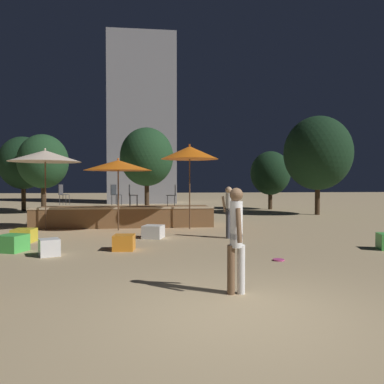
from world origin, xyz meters
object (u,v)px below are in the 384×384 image
(cube_seat_1, at_px, (124,242))
(bistro_chair_1, at_px, (115,193))
(patio_umbrella_0, at_px, (118,165))
(person_2, at_px, (229,210))
(person_1, at_px, (236,236))
(bistro_chair_2, at_px, (131,193))
(background_tree_1, at_px, (147,157))
(cube_seat_4, at_px, (12,243))
(background_tree_3, at_px, (43,162))
(background_tree_0, at_px, (270,173))
(background_tree_2, at_px, (23,163))
(cube_seat_0, at_px, (153,232))
(bistro_chair_3, at_px, (62,193))
(cube_seat_5, at_px, (24,235))
(patio_umbrella_2, at_px, (45,156))
(frisbee_disc, at_px, (279,260))
(bistro_chair_0, at_px, (173,193))
(background_tree_4, at_px, (318,153))
(patio_umbrella_1, at_px, (190,153))
(cube_seat_2, at_px, (49,247))

(cube_seat_1, bearing_deg, bistro_chair_1, 97.27)
(patio_umbrella_0, distance_m, person_2, 4.81)
(person_1, xyz_separation_m, bistro_chair_2, (-2.21, 9.99, 0.43))
(background_tree_1, bearing_deg, bistro_chair_1, -102.19)
(cube_seat_4, bearing_deg, background_tree_3, 101.66)
(background_tree_0, bearing_deg, background_tree_2, 178.59)
(cube_seat_4, bearing_deg, background_tree_2, 106.73)
(cube_seat_0, bearing_deg, person_2, -6.54)
(bistro_chair_1, distance_m, bistro_chair_3, 2.34)
(background_tree_2, relative_size, background_tree_3, 1.02)
(cube_seat_0, xyz_separation_m, background_tree_0, (8.10, 12.30, 2.27))
(cube_seat_5, bearing_deg, background_tree_0, 46.33)
(cube_seat_1, relative_size, bistro_chair_1, 0.68)
(cube_seat_5, bearing_deg, patio_umbrella_2, 92.14)
(cube_seat_5, distance_m, frisbee_disc, 7.81)
(cube_seat_1, xyz_separation_m, cube_seat_5, (-3.19, 1.74, -0.00))
(cube_seat_5, bearing_deg, frisbee_disc, -27.03)
(bistro_chair_0, relative_size, background_tree_4, 0.16)
(bistro_chair_0, bearing_deg, cube_seat_5, -51.18)
(bistro_chair_1, relative_size, background_tree_1, 0.17)
(patio_umbrella_1, relative_size, frisbee_disc, 12.46)
(patio_umbrella_2, distance_m, bistro_chair_2, 3.71)
(patio_umbrella_0, bearing_deg, cube_seat_0, -58.46)
(patio_umbrella_1, distance_m, background_tree_0, 12.02)
(bistro_chair_1, xyz_separation_m, frisbee_disc, (4.58, -8.22, -1.39))
(cube_seat_5, distance_m, background_tree_0, 17.69)
(cube_seat_4, xyz_separation_m, bistro_chair_2, (2.91, 5.58, 1.18))
(bistro_chair_2, bearing_deg, background_tree_0, -44.67)
(patio_umbrella_0, distance_m, bistro_chair_3, 3.75)
(patio_umbrella_1, distance_m, bistro_chair_2, 3.14)
(cube_seat_2, relative_size, background_tree_2, 0.13)
(cube_seat_1, height_order, background_tree_2, background_tree_2)
(patio_umbrella_1, bearing_deg, background_tree_3, 133.75)
(patio_umbrella_0, height_order, background_tree_1, background_tree_1)
(person_2, bearing_deg, cube_seat_5, -60.50)
(cube_seat_1, bearing_deg, cube_seat_0, 68.96)
(patio_umbrella_1, xyz_separation_m, person_2, (1.03, -2.57, -2.11))
(cube_seat_0, relative_size, background_tree_0, 0.20)
(patio_umbrella_2, relative_size, frisbee_disc, 11.73)
(cube_seat_1, height_order, background_tree_3, background_tree_3)
(bistro_chair_0, height_order, bistro_chair_2, same)
(cube_seat_2, bearing_deg, background_tree_0, 54.39)
(cube_seat_4, bearing_deg, cube_seat_2, -31.70)
(cube_seat_4, bearing_deg, patio_umbrella_0, 59.38)
(cube_seat_2, distance_m, cube_seat_4, 1.34)
(patio_umbrella_0, height_order, bistro_chair_3, patio_umbrella_0)
(patio_umbrella_0, distance_m, patio_umbrella_1, 2.84)
(cube_seat_0, bearing_deg, bistro_chair_0, 74.66)
(patio_umbrella_0, bearing_deg, bistro_chair_1, 98.52)
(patio_umbrella_1, bearing_deg, background_tree_2, 132.94)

